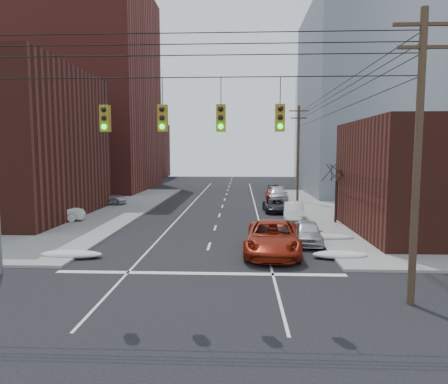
# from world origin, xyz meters

# --- Properties ---
(ground) EXTENTS (160.00, 160.00, 0.00)m
(ground) POSITION_xyz_m (0.00, 0.00, 0.00)
(ground) COLOR black
(ground) RESTS_ON ground
(building_brick_tall) EXTENTS (24.00, 20.00, 30.00)m
(building_brick_tall) POSITION_xyz_m (-24.00, 48.00, 15.00)
(building_brick_tall) COLOR maroon
(building_brick_tall) RESTS_ON ground
(building_brick_far) EXTENTS (22.00, 18.00, 12.00)m
(building_brick_far) POSITION_xyz_m (-26.00, 74.00, 6.00)
(building_brick_far) COLOR #491D16
(building_brick_far) RESTS_ON ground
(building_office) EXTENTS (22.00, 20.00, 25.00)m
(building_office) POSITION_xyz_m (22.00, 44.00, 12.50)
(building_office) COLOR gray
(building_office) RESTS_ON ground
(building_glass) EXTENTS (20.00, 18.00, 22.00)m
(building_glass) POSITION_xyz_m (24.00, 70.00, 11.00)
(building_glass) COLOR gray
(building_glass) RESTS_ON ground
(utility_pole_right) EXTENTS (2.20, 0.28, 11.00)m
(utility_pole_right) POSITION_xyz_m (8.50, 3.00, 5.78)
(utility_pole_right) COLOR #473323
(utility_pole_right) RESTS_ON ground
(utility_pole_far) EXTENTS (2.20, 0.28, 11.00)m
(utility_pole_far) POSITION_xyz_m (8.50, 34.00, 5.78)
(utility_pole_far) COLOR #473323
(utility_pole_far) RESTS_ON ground
(traffic_signals) EXTENTS (17.00, 0.42, 2.02)m
(traffic_signals) POSITION_xyz_m (0.10, 2.97, 7.17)
(traffic_signals) COLOR black
(traffic_signals) RESTS_ON ground
(bare_tree) EXTENTS (2.09, 2.20, 4.93)m
(bare_tree) POSITION_xyz_m (9.59, 20.00, 2.32)
(bare_tree) COLOR black
(bare_tree) RESTS_ON ground
(snow_nw) EXTENTS (3.50, 1.08, 0.42)m
(snow_nw) POSITION_xyz_m (-7.40, 9.00, 0.21)
(snow_nw) COLOR silver
(snow_nw) RESTS_ON ground
(snow_ne) EXTENTS (3.00, 1.08, 0.42)m
(snow_ne) POSITION_xyz_m (7.40, 9.50, 0.21)
(snow_ne) COLOR silver
(snow_ne) RESTS_ON ground
(snow_east_far) EXTENTS (4.00, 1.08, 0.42)m
(snow_east_far) POSITION_xyz_m (7.40, 14.00, 0.21)
(snow_east_far) COLOR silver
(snow_east_far) RESTS_ON ground
(red_pickup) EXTENTS (3.61, 6.87, 1.84)m
(red_pickup) POSITION_xyz_m (3.81, 10.51, 0.92)
(red_pickup) COLOR maroon
(red_pickup) RESTS_ON ground
(parked_car_a) EXTENTS (2.03, 4.35, 1.44)m
(parked_car_a) POSITION_xyz_m (6.22, 13.02, 0.72)
(parked_car_a) COLOR silver
(parked_car_a) RESTS_ON ground
(parked_car_b) EXTENTS (2.22, 4.85, 1.54)m
(parked_car_b) POSITION_xyz_m (6.40, 21.01, 0.77)
(parked_car_b) COLOR silver
(parked_car_b) RESTS_ON ground
(parked_car_c) EXTENTS (2.26, 4.56, 1.24)m
(parked_car_c) POSITION_xyz_m (5.26, 26.23, 0.62)
(parked_car_c) COLOR black
(parked_car_c) RESTS_ON ground
(parked_car_d) EXTENTS (2.27, 5.34, 1.54)m
(parked_car_d) POSITION_xyz_m (6.40, 35.51, 0.77)
(parked_car_d) COLOR #AEAEB3
(parked_car_d) RESTS_ON ground
(parked_car_e) EXTENTS (1.62, 3.79, 1.28)m
(parked_car_e) POSITION_xyz_m (5.80, 36.96, 0.64)
(parked_car_e) COLOR maroon
(parked_car_e) RESTS_ON ground
(parked_car_f) EXTENTS (1.42, 3.91, 1.28)m
(parked_car_f) POSITION_xyz_m (6.40, 42.83, 0.64)
(parked_car_f) COLOR black
(parked_car_f) RESTS_ON ground
(lot_car_a) EXTENTS (4.66, 2.63, 1.45)m
(lot_car_a) POSITION_xyz_m (-13.12, 19.51, 0.88)
(lot_car_a) COLOR silver
(lot_car_a) RESTS_ON sidewalk_nw
(lot_car_b) EXTENTS (4.90, 2.48, 1.33)m
(lot_car_b) POSITION_xyz_m (-12.72, 30.04, 0.81)
(lot_car_b) COLOR silver
(lot_car_b) RESTS_ON sidewalk_nw
(lot_car_c) EXTENTS (4.98, 3.36, 1.34)m
(lot_car_c) POSITION_xyz_m (-16.41, 23.57, 0.82)
(lot_car_c) COLOR black
(lot_car_c) RESTS_ON sidewalk_nw
(lot_car_d) EXTENTS (4.25, 2.09, 1.39)m
(lot_car_d) POSITION_xyz_m (-17.84, 25.27, 0.85)
(lot_car_d) COLOR #A2A2A6
(lot_car_d) RESTS_ON sidewalk_nw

